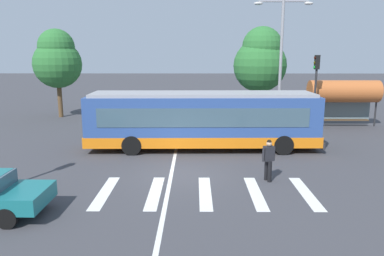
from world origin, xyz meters
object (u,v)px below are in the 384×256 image
at_px(parked_car_white, 143,105).
at_px(background_tree_left, 57,59).
at_px(pedestrian_crossing_street, 269,158).
at_px(background_tree_right, 260,60).
at_px(traffic_light_far_corner, 316,81).
at_px(twin_arm_street_lamp, 281,51).
at_px(parked_car_red, 173,105).
at_px(bus_stop_shelter, 344,92).
at_px(city_transit_bus, 203,120).
at_px(parked_car_blue, 205,105).

relative_size(parked_car_white, background_tree_left, 0.66).
xyz_separation_m(pedestrian_crossing_street, background_tree_right, (2.66, 17.90, 3.53)).
height_order(pedestrian_crossing_street, background_tree_right, background_tree_right).
distance_m(traffic_light_far_corner, twin_arm_street_lamp, 3.03).
height_order(parked_car_red, bus_stop_shelter, bus_stop_shelter).
bearing_deg(background_tree_left, pedestrian_crossing_street, -47.59).
bearing_deg(city_transit_bus, traffic_light_far_corner, 32.19).
bearing_deg(pedestrian_crossing_street, background_tree_right, 81.53).
bearing_deg(twin_arm_street_lamp, parked_car_blue, 129.28).
xyz_separation_m(parked_car_blue, background_tree_right, (4.73, 1.13, 3.73)).
xyz_separation_m(pedestrian_crossing_street, parked_car_white, (-7.44, 16.96, -0.20)).
height_order(parked_car_red, parked_car_blue, same).
xyz_separation_m(parked_car_white, parked_car_blue, (5.37, -0.20, 0.00)).
bearing_deg(pedestrian_crossing_street, parked_car_white, 113.67).
distance_m(parked_car_red, twin_arm_street_lamp, 10.78).
bearing_deg(parked_car_blue, parked_car_red, 176.16).
xyz_separation_m(parked_car_blue, background_tree_left, (-11.79, -1.59, 3.85)).
relative_size(parked_car_white, bus_stop_shelter, 0.95).
bearing_deg(city_transit_bus, parked_car_red, 101.01).
bearing_deg(traffic_light_far_corner, background_tree_left, 163.83).
relative_size(pedestrian_crossing_street, background_tree_left, 0.25).
height_order(parked_car_white, parked_car_red, same).
relative_size(twin_arm_street_lamp, background_tree_left, 1.22).
bearing_deg(twin_arm_street_lamp, bus_stop_shelter, 8.34).
xyz_separation_m(pedestrian_crossing_street, bus_stop_shelter, (7.43, 11.51, 1.45)).
xyz_separation_m(pedestrian_crossing_street, background_tree_left, (-13.86, 15.17, 3.65)).
bearing_deg(traffic_light_far_corner, bus_stop_shelter, 34.54).
xyz_separation_m(parked_car_red, bus_stop_shelter, (12.30, -5.44, 1.65)).
distance_m(parked_car_blue, traffic_light_far_corner, 10.19).
height_order(parked_car_white, twin_arm_street_lamp, twin_arm_street_lamp).
distance_m(twin_arm_street_lamp, background_tree_left, 17.21).
bearing_deg(traffic_light_far_corner, city_transit_bus, -147.81).
height_order(city_transit_bus, background_tree_right, background_tree_right).
distance_m(parked_car_blue, background_tree_left, 12.50).
bearing_deg(background_tree_right, twin_arm_street_lamp, -89.01).
bearing_deg(parked_car_white, parked_car_blue, -2.11).
bearing_deg(parked_car_blue, parked_car_white, 177.89).
distance_m(pedestrian_crossing_street, twin_arm_street_lamp, 11.97).
bearing_deg(city_transit_bus, twin_arm_street_lamp, 47.14).
xyz_separation_m(parked_car_red, traffic_light_far_corner, (9.73, -7.21, 2.56)).
xyz_separation_m(city_transit_bus, bus_stop_shelter, (9.99, 6.44, 0.83)).
xyz_separation_m(pedestrian_crossing_street, parked_car_red, (-4.87, 16.95, -0.20)).
height_order(parked_car_red, background_tree_right, background_tree_right).
distance_m(parked_car_red, bus_stop_shelter, 13.55).
distance_m(city_transit_bus, traffic_light_far_corner, 8.94).
distance_m(traffic_light_far_corner, bus_stop_shelter, 3.25).
height_order(pedestrian_crossing_street, bus_stop_shelter, bus_stop_shelter).
height_order(traffic_light_far_corner, twin_arm_street_lamp, twin_arm_street_lamp).
relative_size(city_transit_bus, parked_car_white, 2.70).
distance_m(pedestrian_crossing_street, parked_car_red, 17.64).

